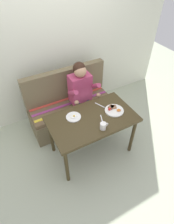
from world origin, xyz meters
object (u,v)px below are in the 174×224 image
object	(u,v)px
table	(92,122)
plate_eggs	(74,117)
couch	(71,107)
knife	(102,120)
fork	(100,105)
coffee_mug	(103,126)
person	(82,92)
plate_breakfast	(114,110)

from	to	relation	value
table	plate_eggs	world-z (taller)	plate_eggs
table	couch	distance (m)	0.83
knife	fork	bearing A→B (deg)	85.06
coffee_mug	fork	world-z (taller)	coffee_mug
couch	knife	xyz separation A→B (m)	(0.09, -0.86, 0.40)
couch	coffee_mug	size ratio (longest dim) A/B	12.20
table	coffee_mug	bearing A→B (deg)	-83.67
person	couch	bearing A→B (deg)	130.30
couch	fork	size ratio (longest dim) A/B	8.47
couch	fork	distance (m)	0.75
person	plate_breakfast	distance (m)	0.64
couch	plate_breakfast	size ratio (longest dim) A/B	5.36
person	plate_breakfast	bearing A→B (deg)	-71.76
person	table	bearing A→B (deg)	-104.12
plate_eggs	coffee_mug	xyz separation A→B (m)	(0.25, -0.37, 0.04)
plate_breakfast	person	bearing A→B (deg)	108.24
couch	person	xyz separation A→B (m)	(0.15, -0.17, 0.41)
fork	plate_breakfast	bearing A→B (deg)	-82.00
plate_eggs	plate_breakfast	bearing A→B (deg)	-14.61
plate_eggs	fork	size ratio (longest dim) A/B	1.21
plate_breakfast	plate_eggs	xyz separation A→B (m)	(-0.57, 0.15, -0.00)
plate_breakfast	coffee_mug	bearing A→B (deg)	-145.24
person	plate_eggs	bearing A→B (deg)	-128.84
couch	plate_breakfast	xyz separation A→B (m)	(0.35, -0.78, 0.41)
fork	knife	world-z (taller)	same
plate_breakfast	knife	xyz separation A→B (m)	(-0.25, -0.09, -0.01)
plate_eggs	knife	distance (m)	0.39
plate_breakfast	plate_eggs	bearing A→B (deg)	165.39
plate_eggs	knife	world-z (taller)	plate_eggs
table	plate_breakfast	xyz separation A→B (m)	(0.35, -0.01, 0.09)
couch	plate_eggs	xyz separation A→B (m)	(-0.22, -0.63, 0.41)
plate_eggs	couch	bearing A→B (deg)	70.85
coffee_mug	fork	xyz separation A→B (m)	(0.20, 0.42, -0.05)
plate_breakfast	knife	size ratio (longest dim) A/B	1.34
couch	plate_eggs	bearing A→B (deg)	-109.15
table	plate_eggs	size ratio (longest dim) A/B	5.84
table	plate_eggs	xyz separation A→B (m)	(-0.22, 0.13, 0.09)
plate_breakfast	knife	world-z (taller)	plate_breakfast
table	couch	xyz separation A→B (m)	(0.00, 0.76, -0.32)
person	plate_eggs	world-z (taller)	person
person	plate_breakfast	size ratio (longest dim) A/B	4.51
couch	person	size ratio (longest dim) A/B	1.19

